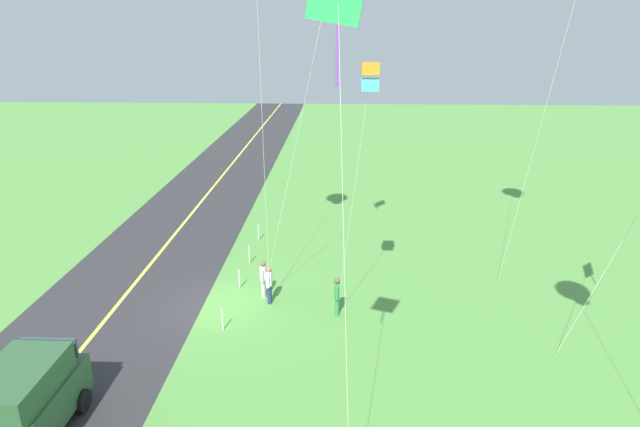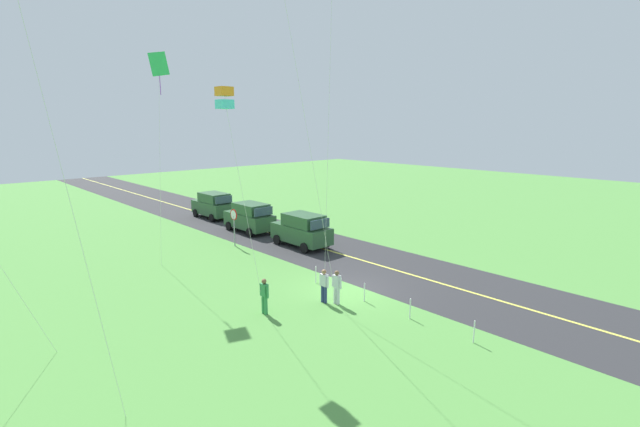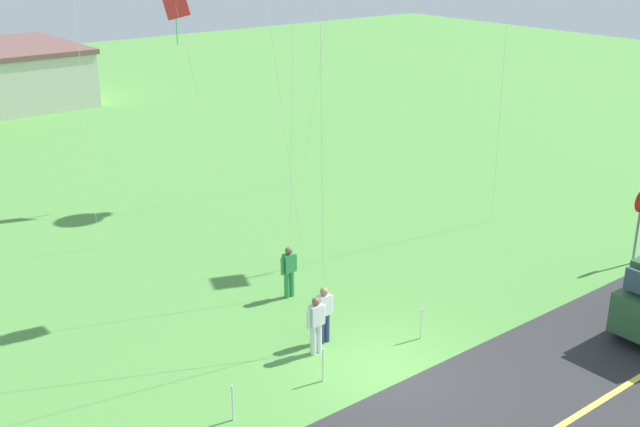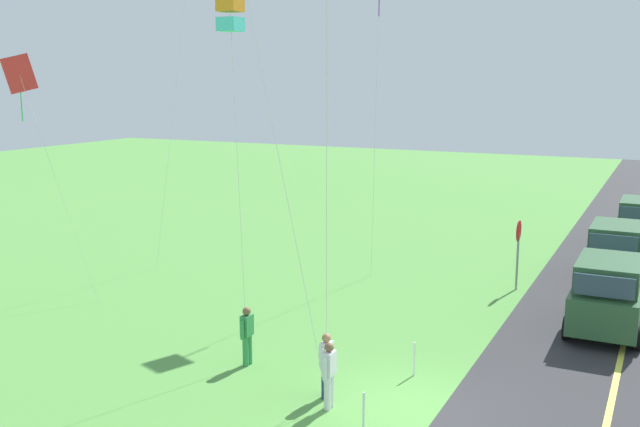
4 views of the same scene
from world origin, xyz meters
TOP-DOWN VIEW (x-y plane):
  - ground_plane at (0.00, 0.00)m, footprint 120.00×120.00m
  - stop_sign at (10.85, -0.10)m, footprint 0.76×0.08m
  - person_adult_near at (-0.85, 1.85)m, footprint 0.58×0.22m
  - person_adult_companion at (-0.33, 2.17)m, footprint 0.58×0.22m
  - person_child_watcher at (0.54, 4.92)m, footprint 0.58×0.22m
  - kite_pink_drift at (2.81, 15.17)m, footprint 0.90×3.17m
  - fence_post_1 at (-4.11, 0.70)m, footprint 0.05×0.05m
  - fence_post_2 at (-1.53, 0.70)m, footprint 0.05×0.05m
  - fence_post_3 at (1.82, 0.70)m, footprint 0.05×0.05m

SIDE VIEW (x-z plane):
  - ground_plane at x=0.00m, z-range -0.10..0.00m
  - fence_post_1 at x=-4.11m, z-range 0.00..0.90m
  - fence_post_2 at x=-1.53m, z-range 0.00..0.90m
  - fence_post_3 at x=1.82m, z-range 0.00..0.90m
  - person_adult_near at x=-0.85m, z-range 0.06..1.66m
  - person_adult_companion at x=-0.33m, z-range 0.06..1.66m
  - person_child_watcher at x=0.54m, z-range 0.06..1.66m
  - stop_sign at x=10.85m, z-range 0.52..3.08m
  - kite_pink_drift at x=2.81m, z-range 3.36..11.76m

